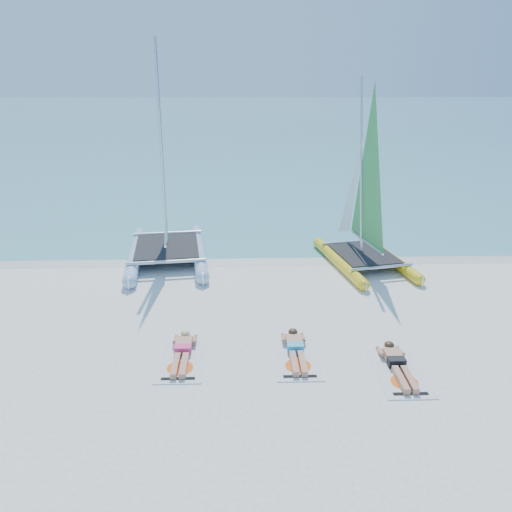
{
  "coord_description": "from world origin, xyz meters",
  "views": [
    {
      "loc": [
        -0.72,
        -10.34,
        5.93
      ],
      "look_at": [
        -0.38,
        1.2,
        1.67
      ],
      "focal_mm": 35.0,
      "sensor_mm": 36.0,
      "label": 1
    }
  ],
  "objects_px": {
    "catamaran_yellow": "(362,205)",
    "sunbather_c": "(397,363)",
    "towel_a": "(182,359)",
    "sunbather_a": "(183,351)",
    "towel_b": "(296,357)",
    "sunbather_b": "(296,349)",
    "catamaran_blue": "(164,195)",
    "towel_c": "(399,373)"
  },
  "relations": [
    {
      "from": "towel_b",
      "to": "catamaran_yellow",
      "type": "bearing_deg",
      "value": 65.88
    },
    {
      "from": "sunbather_b",
      "to": "sunbather_c",
      "type": "relative_size",
      "value": 1.0
    },
    {
      "from": "catamaran_blue",
      "to": "towel_c",
      "type": "bearing_deg",
      "value": -57.88
    },
    {
      "from": "towel_c",
      "to": "sunbather_c",
      "type": "relative_size",
      "value": 1.07
    },
    {
      "from": "towel_c",
      "to": "catamaran_yellow",
      "type": "bearing_deg",
      "value": 84.68
    },
    {
      "from": "catamaran_yellow",
      "to": "towel_b",
      "type": "relative_size",
      "value": 3.26
    },
    {
      "from": "catamaran_blue",
      "to": "sunbather_c",
      "type": "xyz_separation_m",
      "value": [
        5.81,
        -6.95,
        -2.05
      ]
    },
    {
      "from": "catamaran_yellow",
      "to": "sunbather_b",
      "type": "distance_m",
      "value": 6.74
    },
    {
      "from": "catamaran_yellow",
      "to": "towel_b",
      "type": "height_order",
      "value": "catamaran_yellow"
    },
    {
      "from": "catamaran_yellow",
      "to": "sunbather_a",
      "type": "bearing_deg",
      "value": -142.79
    },
    {
      "from": "catamaran_yellow",
      "to": "towel_a",
      "type": "distance_m",
      "value": 8.26
    },
    {
      "from": "catamaran_yellow",
      "to": "sunbather_c",
      "type": "relative_size",
      "value": 3.49
    },
    {
      "from": "catamaran_yellow",
      "to": "towel_a",
      "type": "relative_size",
      "value": 3.26
    },
    {
      "from": "catamaran_blue",
      "to": "sunbather_a",
      "type": "relative_size",
      "value": 4.2
    },
    {
      "from": "sunbather_b",
      "to": "catamaran_yellow",
      "type": "bearing_deg",
      "value": 65.19
    },
    {
      "from": "catamaran_yellow",
      "to": "sunbather_a",
      "type": "height_order",
      "value": "catamaran_yellow"
    },
    {
      "from": "sunbather_b",
      "to": "sunbather_c",
      "type": "xyz_separation_m",
      "value": [
        2.1,
        -0.66,
        0.0
      ]
    },
    {
      "from": "catamaran_blue",
      "to": "sunbather_c",
      "type": "relative_size",
      "value": 4.2
    },
    {
      "from": "catamaran_blue",
      "to": "sunbather_a",
      "type": "bearing_deg",
      "value": -86.31
    },
    {
      "from": "catamaran_blue",
      "to": "catamaran_yellow",
      "type": "height_order",
      "value": "catamaran_blue"
    },
    {
      "from": "catamaran_blue",
      "to": "sunbather_c",
      "type": "bearing_deg",
      "value": -57.11
    },
    {
      "from": "catamaran_blue",
      "to": "sunbather_a",
      "type": "height_order",
      "value": "catamaran_blue"
    },
    {
      "from": "catamaran_yellow",
      "to": "sunbather_c",
      "type": "bearing_deg",
      "value": -106.63
    },
    {
      "from": "towel_a",
      "to": "sunbather_a",
      "type": "xyz_separation_m",
      "value": [
        0.0,
        0.19,
        0.11
      ]
    },
    {
      "from": "catamaran_yellow",
      "to": "sunbather_c",
      "type": "xyz_separation_m",
      "value": [
        -0.63,
        -6.56,
        -1.78
      ]
    },
    {
      "from": "towel_a",
      "to": "sunbather_a",
      "type": "relative_size",
      "value": 1.07
    },
    {
      "from": "towel_b",
      "to": "sunbather_b",
      "type": "height_order",
      "value": "sunbather_b"
    },
    {
      "from": "catamaran_blue",
      "to": "sunbather_c",
      "type": "distance_m",
      "value": 9.28
    },
    {
      "from": "catamaran_blue",
      "to": "sunbather_b",
      "type": "distance_m",
      "value": 7.58
    },
    {
      "from": "sunbather_a",
      "to": "sunbather_c",
      "type": "distance_m",
      "value": 4.67
    },
    {
      "from": "sunbather_b",
      "to": "towel_c",
      "type": "distance_m",
      "value": 2.27
    },
    {
      "from": "catamaran_blue",
      "to": "towel_b",
      "type": "height_order",
      "value": "catamaran_blue"
    },
    {
      "from": "catamaran_blue",
      "to": "towel_c",
      "type": "height_order",
      "value": "catamaran_blue"
    },
    {
      "from": "catamaran_blue",
      "to": "towel_b",
      "type": "relative_size",
      "value": 3.92
    },
    {
      "from": "sunbather_c",
      "to": "catamaran_yellow",
      "type": "bearing_deg",
      "value": 84.53
    },
    {
      "from": "sunbather_b",
      "to": "towel_c",
      "type": "height_order",
      "value": "sunbather_b"
    },
    {
      "from": "towel_a",
      "to": "towel_b",
      "type": "bearing_deg",
      "value": 0.17
    },
    {
      "from": "catamaran_blue",
      "to": "towel_a",
      "type": "distance_m",
      "value": 6.94
    },
    {
      "from": "towel_b",
      "to": "sunbather_b",
      "type": "distance_m",
      "value": 0.22
    },
    {
      "from": "catamaran_yellow",
      "to": "sunbather_a",
      "type": "xyz_separation_m",
      "value": [
        -5.25,
        -5.9,
        -1.78
      ]
    },
    {
      "from": "sunbather_c",
      "to": "catamaran_blue",
      "type": "bearing_deg",
      "value": 129.92
    },
    {
      "from": "towel_b",
      "to": "sunbather_a",
      "type": "bearing_deg",
      "value": 175.82
    }
  ]
}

